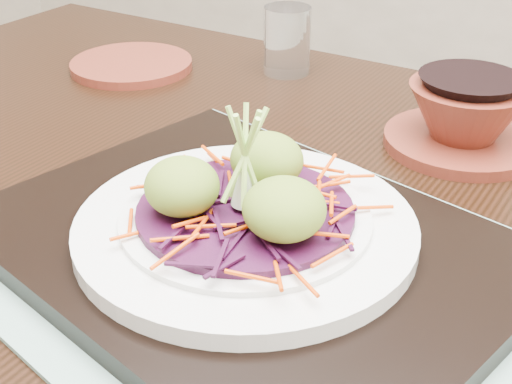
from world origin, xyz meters
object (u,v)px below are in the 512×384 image
at_px(serving_tray, 246,245).
at_px(terracotta_bowl_set, 465,120).
at_px(dining_table, 251,309).
at_px(water_glass, 287,40).
at_px(white_plate, 246,226).
at_px(terracotta_side_plate, 132,65).

relative_size(serving_tray, terracotta_bowl_set, 2.04).
relative_size(dining_table, serving_tray, 3.42).
bearing_deg(water_glass, white_plate, -72.85).
xyz_separation_m(white_plate, water_glass, (-0.13, 0.41, 0.01)).
xyz_separation_m(terracotta_side_plate, water_glass, (0.19, 0.07, 0.04)).
bearing_deg(water_glass, serving_tray, -72.85).
height_order(water_glass, terracotta_bowl_set, water_glass).
distance_m(white_plate, water_glass, 0.43).
distance_m(white_plate, terracotta_side_plate, 0.46).
relative_size(serving_tray, terracotta_side_plate, 2.54).
relative_size(serving_tray, water_glass, 4.74).
height_order(terracotta_side_plate, water_glass, water_glass).
relative_size(serving_tray, white_plate, 1.54).
distance_m(dining_table, water_glass, 0.39).
xyz_separation_m(serving_tray, terracotta_bowl_set, (0.12, 0.27, 0.02)).
distance_m(terracotta_side_plate, water_glass, 0.21).
xyz_separation_m(terracotta_side_plate, terracotta_bowl_set, (0.44, -0.06, 0.02)).
distance_m(dining_table, serving_tray, 0.14).
relative_size(terracotta_side_plate, terracotta_bowl_set, 0.80).
height_order(white_plate, terracotta_bowl_set, terracotta_bowl_set).
distance_m(white_plate, terracotta_bowl_set, 0.30).
distance_m(serving_tray, water_glass, 0.43).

